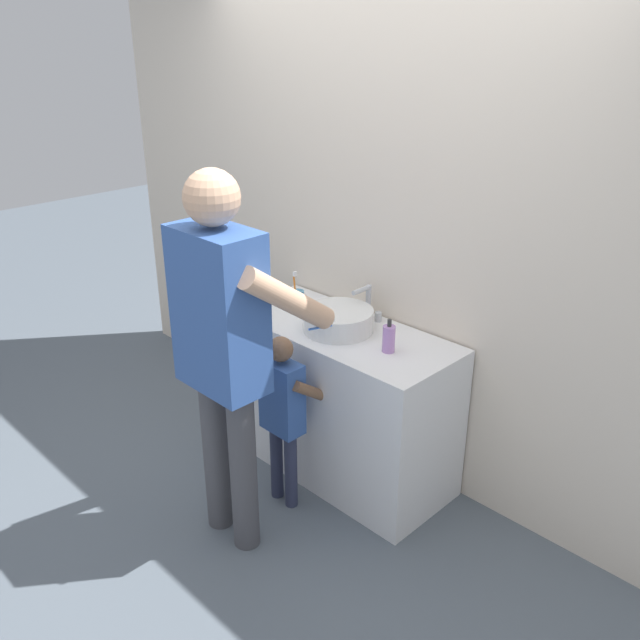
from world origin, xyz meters
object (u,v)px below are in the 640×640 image
at_px(toothbrush_cup, 298,298).
at_px(adult_parent, 224,333).
at_px(child_toddler, 284,406).
at_px(soap_bottle, 389,338).

height_order(toothbrush_cup, adult_parent, adult_parent).
xyz_separation_m(toothbrush_cup, adult_parent, (0.37, -0.77, 0.16)).
distance_m(child_toddler, adult_parent, 0.60).
bearing_deg(toothbrush_cup, soap_bottle, -5.71).
bearing_deg(child_toddler, toothbrush_cup, 129.42).
bearing_deg(toothbrush_cup, child_toddler, -50.58).
bearing_deg(soap_bottle, child_toddler, -131.84).
xyz_separation_m(child_toddler, adult_parent, (0.00, -0.33, 0.50)).
bearing_deg(child_toddler, soap_bottle, 48.16).
height_order(toothbrush_cup, soap_bottle, toothbrush_cup).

